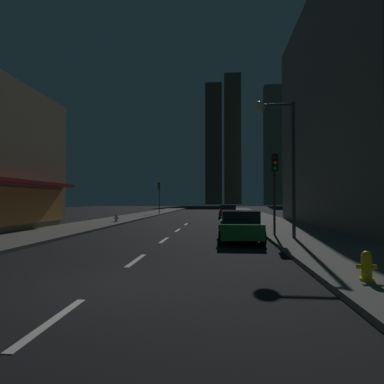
{
  "coord_description": "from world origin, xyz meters",
  "views": [
    {
      "loc": [
        2.65,
        -6.96,
        1.92
      ],
      "look_at": [
        0.0,
        24.51,
        2.75
      ],
      "focal_mm": 30.19,
      "sensor_mm": 36.0,
      "label": 1
    }
  ],
  "objects_px": {
    "traffic_light_near_right": "(275,176)",
    "fire_hydrant_yellow_near": "(367,267)",
    "fire_hydrant_far_left": "(116,218)",
    "car_parked_far": "(228,211)",
    "traffic_light_far_left": "(159,191)",
    "street_lamp_right": "(276,135)",
    "car_parked_near": "(240,226)"
  },
  "relations": [
    {
      "from": "traffic_light_near_right",
      "to": "fire_hydrant_yellow_near",
      "type": "bearing_deg",
      "value": -87.56
    },
    {
      "from": "fire_hydrant_far_left",
      "to": "car_parked_far",
      "type": "bearing_deg",
      "value": 43.88
    },
    {
      "from": "car_parked_far",
      "to": "traffic_light_far_left",
      "type": "bearing_deg",
      "value": 138.9
    },
    {
      "from": "car_parked_far",
      "to": "street_lamp_right",
      "type": "distance_m",
      "value": 20.2
    },
    {
      "from": "car_parked_near",
      "to": "fire_hydrant_yellow_near",
      "type": "distance_m",
      "value": 8.02
    },
    {
      "from": "fire_hydrant_yellow_near",
      "to": "traffic_light_far_left",
      "type": "bearing_deg",
      "value": 107.64
    },
    {
      "from": "street_lamp_right",
      "to": "fire_hydrant_yellow_near",
      "type": "bearing_deg",
      "value": -86.4
    },
    {
      "from": "fire_hydrant_yellow_near",
      "to": "fire_hydrant_far_left",
      "type": "relative_size",
      "value": 1.0
    },
    {
      "from": "fire_hydrant_yellow_near",
      "to": "traffic_light_near_right",
      "type": "xyz_separation_m",
      "value": [
        -0.4,
        9.4,
        2.74
      ]
    },
    {
      "from": "car_parked_far",
      "to": "traffic_light_near_right",
      "type": "xyz_separation_m",
      "value": [
        1.9,
        -18.53,
        2.45
      ]
    },
    {
      "from": "car_parked_far",
      "to": "fire_hydrant_far_left",
      "type": "height_order",
      "value": "car_parked_far"
    },
    {
      "from": "car_parked_far",
      "to": "traffic_light_far_left",
      "type": "relative_size",
      "value": 1.01
    },
    {
      "from": "fire_hydrant_far_left",
      "to": "street_lamp_right",
      "type": "height_order",
      "value": "street_lamp_right"
    },
    {
      "from": "car_parked_far",
      "to": "traffic_light_far_left",
      "type": "height_order",
      "value": "traffic_light_far_left"
    },
    {
      "from": "traffic_light_near_right",
      "to": "street_lamp_right",
      "type": "bearing_deg",
      "value": -96.08
    },
    {
      "from": "fire_hydrant_yellow_near",
      "to": "street_lamp_right",
      "type": "relative_size",
      "value": 0.1
    },
    {
      "from": "car_parked_far",
      "to": "fire_hydrant_yellow_near",
      "type": "distance_m",
      "value": 28.02
    },
    {
      "from": "car_parked_far",
      "to": "fire_hydrant_far_left",
      "type": "xyz_separation_m",
      "value": [
        -9.5,
        -9.14,
        -0.29
      ]
    },
    {
      "from": "car_parked_near",
      "to": "fire_hydrant_far_left",
      "type": "bearing_deg",
      "value": 130.52
    },
    {
      "from": "car_parked_near",
      "to": "traffic_light_far_left",
      "type": "xyz_separation_m",
      "value": [
        -9.1,
        28.19,
        2.45
      ]
    },
    {
      "from": "car_parked_near",
      "to": "car_parked_far",
      "type": "height_order",
      "value": "same"
    },
    {
      "from": "car_parked_near",
      "to": "fire_hydrant_far_left",
      "type": "xyz_separation_m",
      "value": [
        -9.5,
        11.11,
        -0.29
      ]
    },
    {
      "from": "car_parked_near",
      "to": "traffic_light_near_right",
      "type": "height_order",
      "value": "traffic_light_near_right"
    },
    {
      "from": "car_parked_far",
      "to": "traffic_light_far_left",
      "type": "xyz_separation_m",
      "value": [
        -9.1,
        7.94,
        2.45
      ]
    },
    {
      "from": "fire_hydrant_yellow_near",
      "to": "traffic_light_near_right",
      "type": "distance_m",
      "value": 9.79
    },
    {
      "from": "traffic_light_far_left",
      "to": "street_lamp_right",
      "type": "bearing_deg",
      "value": -68.48
    },
    {
      "from": "fire_hydrant_far_left",
      "to": "street_lamp_right",
      "type": "distance_m",
      "value": 16.1
    },
    {
      "from": "car_parked_near",
      "to": "fire_hydrant_far_left",
      "type": "height_order",
      "value": "car_parked_near"
    },
    {
      "from": "car_parked_far",
      "to": "street_lamp_right",
      "type": "bearing_deg",
      "value": -84.83
    },
    {
      "from": "car_parked_far",
      "to": "traffic_light_near_right",
      "type": "relative_size",
      "value": 1.01
    },
    {
      "from": "car_parked_far",
      "to": "fire_hydrant_yellow_near",
      "type": "relative_size",
      "value": 6.48
    },
    {
      "from": "traffic_light_near_right",
      "to": "car_parked_far",
      "type": "bearing_deg",
      "value": 95.86
    }
  ]
}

